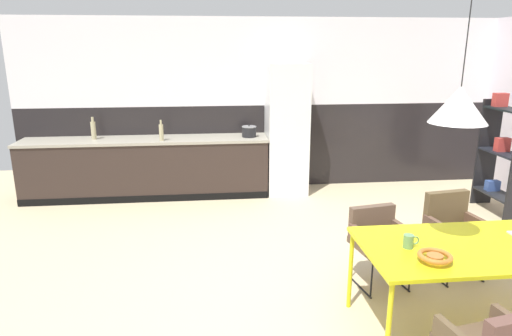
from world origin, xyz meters
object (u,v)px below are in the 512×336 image
Objects in this scene: open_shelf_unit at (503,154)px; cooking_pot at (249,131)px; dining_table at (491,249)px; armchair_facing_counter at (378,235)px; refrigerator_column at (287,129)px; bottle_oil_tall at (93,130)px; mug_white_ceramic at (409,241)px; bottle_spice_small at (161,132)px; armchair_far_side at (452,224)px; fruit_bowl at (435,257)px; pendant_lamp_over_table_near at (459,105)px.

cooking_pot is at bearing -109.32° from open_shelf_unit.
armchair_facing_counter is (-0.57, 0.82, -0.21)m from dining_table.
bottle_oil_tall is at bearing 179.29° from refrigerator_column.
dining_table is at bearing -75.41° from refrigerator_column.
mug_white_ceramic is 0.57× the size of cooking_pot.
mug_white_ceramic is 0.41× the size of bottle_spice_small.
cooking_pot is (-1.76, 2.71, 0.45)m from armchair_far_side.
mug_white_ceramic is (-0.66, 0.01, 0.09)m from dining_table.
armchair_facing_counter is (0.39, -2.85, -0.50)m from refrigerator_column.
bottle_spice_small is at bearing -174.91° from refrigerator_column.
cooking_pot is 0.66× the size of bottle_oil_tall.
cooking_pot is 3.49m from open_shelf_unit.
armchair_far_side is 1.43m from fruit_bowl.
open_shelf_unit is at bearing 49.20° from fruit_bowl.
refrigerator_column reaches higher than cooking_pot.
refrigerator_column is 3.80m from dining_table.
cooking_pot is (-0.57, -0.02, -0.02)m from refrigerator_column.
armchair_facing_counter is 3.02m from cooking_pot.
refrigerator_column reaches higher than armchair_facing_counter.
bottle_oil_tall reaches higher than fruit_bowl.
dining_table is at bearing 21.62° from fruit_bowl.
armchair_facing_counter is at bearing -71.21° from cooking_pot.
dining_table is at bearing -1.17° from mug_white_ceramic.
cooking_pot is (-0.96, 2.82, 0.48)m from armchair_facing_counter.
refrigerator_column is 2.42× the size of armchair_far_side.
open_shelf_unit is (3.29, -1.15, -0.15)m from cooking_pot.
bottle_oil_tall is (-3.14, 3.68, 0.24)m from mug_white_ceramic.
pendant_lamp_over_table_near is (-2.16, -2.49, 0.99)m from open_shelf_unit.
armchair_facing_counter is at bearing 89.51° from fruit_bowl.
refrigerator_column is at bearing -0.71° from bottle_oil_tall.
mug_white_ceramic reaches higher than armchair_far_side.
refrigerator_column reaches higher than mug_white_ceramic.
pendant_lamp_over_table_near reaches higher than cooking_pot.
armchair_facing_counter is 0.46× the size of open_shelf_unit.
mug_white_ceramic is at bearing -44.44° from open_shelf_unit.
bottle_spice_small reaches higher than armchair_far_side.
armchair_far_side is at bearing 55.22° from fruit_bowl.
fruit_bowl is 3.99m from cooking_pot.
open_shelf_unit reaches higher than dining_table.
armchair_facing_counter is 2.21× the size of bottle_oil_tall.
pendant_lamp_over_table_near is at bearing -179.22° from dining_table.
bottle_spice_small is (-1.28, -0.14, 0.04)m from cooking_pot.
pendant_lamp_over_table_near is at bearing -81.39° from refrigerator_column.
open_shelf_unit is at bearing -143.04° from armchair_far_side.
refrigerator_column is at bearing 94.66° from mug_white_ceramic.
mug_white_ceramic is at bearing -58.35° from bottle_spice_small.
mug_white_ceramic is at bearing 175.83° from pendant_lamp_over_table_near.
bottle_oil_tall is at bearing -42.86° from armchair_far_side.
refrigerator_column is 3.91m from fruit_bowl.
mug_white_ceramic is at bearing 37.64° from armchair_far_side.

